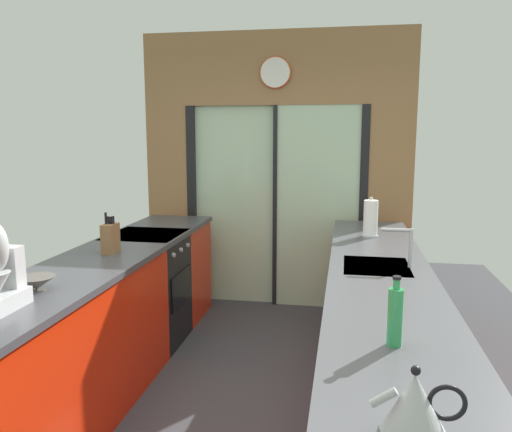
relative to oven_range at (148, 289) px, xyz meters
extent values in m
cube|color=#38383D|center=(0.91, -0.65, -0.47)|extent=(5.04, 7.60, 0.02)
cube|color=olive|center=(0.91, 1.15, 1.89)|extent=(2.64, 0.08, 0.70)
cube|color=#B2D1AD|center=(0.49, 1.17, 0.54)|extent=(0.80, 0.02, 2.00)
cube|color=#B2D1AD|center=(1.33, 1.13, 0.54)|extent=(0.80, 0.02, 2.00)
cube|color=black|center=(0.05, 1.15, 0.54)|extent=(0.08, 0.10, 2.00)
cube|color=black|center=(1.77, 1.15, 0.54)|extent=(0.08, 0.10, 2.00)
cube|color=black|center=(0.91, 1.15, 0.54)|extent=(0.04, 0.10, 2.00)
cube|color=olive|center=(-0.20, 1.15, 0.54)|extent=(0.42, 0.08, 2.00)
cube|color=olive|center=(2.02, 1.15, 0.54)|extent=(0.42, 0.08, 2.00)
cylinder|color=white|center=(0.91, 1.09, 1.84)|extent=(0.28, 0.03, 0.28)
torus|color=#DB4C23|center=(0.91, 1.09, 1.84)|extent=(0.30, 0.02, 0.30)
cube|color=red|center=(0.00, -1.57, -0.02)|extent=(0.58, 2.55, 0.88)
cube|color=red|center=(0.00, 0.63, -0.02)|extent=(0.58, 0.65, 0.88)
cube|color=#3D3D42|center=(0.00, -0.95, 0.44)|extent=(0.62, 3.80, 0.04)
cube|color=red|center=(1.82, -0.95, -0.02)|extent=(0.58, 3.80, 0.88)
cube|color=#4C4C51|center=(1.82, -0.95, 0.44)|extent=(0.62, 3.80, 0.04)
cube|color=#B7BABC|center=(1.80, -0.70, 0.44)|extent=(0.40, 0.48, 0.05)
cylinder|color=#B7BABC|center=(2.00, -0.70, 0.58)|extent=(0.02, 0.02, 0.24)
cylinder|color=#B7BABC|center=(1.91, -0.70, 0.70)|extent=(0.18, 0.02, 0.02)
cube|color=black|center=(0.00, 0.00, -0.02)|extent=(0.58, 0.60, 0.88)
cube|color=black|center=(0.29, 0.00, 0.02)|extent=(0.01, 0.48, 0.28)
cube|color=black|center=(0.00, 0.00, 0.45)|extent=(0.58, 0.60, 0.03)
cylinder|color=#B7BABC|center=(0.30, -0.18, 0.34)|extent=(0.02, 0.04, 0.04)
cylinder|color=#B7BABC|center=(0.30, 0.00, 0.34)|extent=(0.02, 0.04, 0.04)
cylinder|color=#B7BABC|center=(0.30, 0.18, 0.34)|extent=(0.02, 0.04, 0.04)
cylinder|color=#514C47|center=(0.02, -1.53, 0.47)|extent=(0.09, 0.09, 0.01)
cone|color=#514C47|center=(0.02, -1.53, 0.51)|extent=(0.20, 0.20, 0.07)
cube|color=brown|center=(0.02, -0.67, 0.57)|extent=(0.08, 0.14, 0.20)
cylinder|color=black|center=(-0.01, -0.67, 0.70)|extent=(0.02, 0.02, 0.09)
cylinder|color=black|center=(0.01, -0.67, 0.69)|extent=(0.02, 0.02, 0.06)
cylinder|color=black|center=(0.03, -0.67, 0.69)|extent=(0.02, 0.02, 0.06)
cylinder|color=black|center=(0.05, -0.67, 0.69)|extent=(0.02, 0.02, 0.06)
cube|color=#B7BABC|center=(0.02, -1.82, 0.50)|extent=(0.17, 0.26, 0.08)
cube|color=#B7BABC|center=(0.02, -1.72, 0.64)|extent=(0.10, 0.08, 0.20)
cone|color=#B7BABC|center=(1.80, -2.51, 0.55)|extent=(0.18, 0.18, 0.17)
sphere|color=black|center=(1.80, -2.51, 0.64)|extent=(0.03, 0.03, 0.03)
cylinder|color=#B7BABC|center=(1.72, -2.51, 0.56)|extent=(0.08, 0.02, 0.07)
torus|color=black|center=(1.88, -2.51, 0.56)|extent=(0.11, 0.01, 0.11)
cylinder|color=#339E56|center=(1.80, -1.92, 0.58)|extent=(0.06, 0.06, 0.23)
cylinder|color=#339E56|center=(1.80, -1.92, 0.71)|extent=(0.03, 0.03, 0.04)
cylinder|color=black|center=(1.80, -1.92, 0.74)|extent=(0.03, 0.03, 0.01)
cylinder|color=#B7BABC|center=(1.80, 0.22, 0.47)|extent=(0.13, 0.13, 0.01)
cylinder|color=white|center=(1.80, 0.22, 0.62)|extent=(0.11, 0.11, 0.28)
sphere|color=#B7BABC|center=(1.80, 0.22, 0.77)|extent=(0.03, 0.03, 0.03)
camera|label=1|loc=(1.60, -3.87, 1.28)|focal=35.90mm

